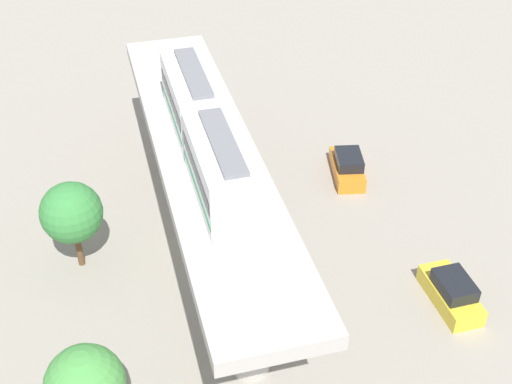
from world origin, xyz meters
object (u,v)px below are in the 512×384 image
train (208,132)px  parked_car_orange (348,167)px  parked_car_yellow (451,292)px  tree_far_corner (71,213)px

train → parked_car_orange: train is taller
parked_car_yellow → tree_far_corner: (18.74, -8.16, 2.97)m
parked_car_yellow → parked_car_orange: bearing=-85.5°
train → parked_car_yellow: train is taller
train → tree_far_corner: bearing=-10.0°
train → parked_car_orange: bearing=-152.1°
parked_car_orange → parked_car_yellow: same height
train → parked_car_orange: 13.92m
train → parked_car_yellow: bearing=148.9°
parked_car_orange → tree_far_corner: bearing=24.9°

